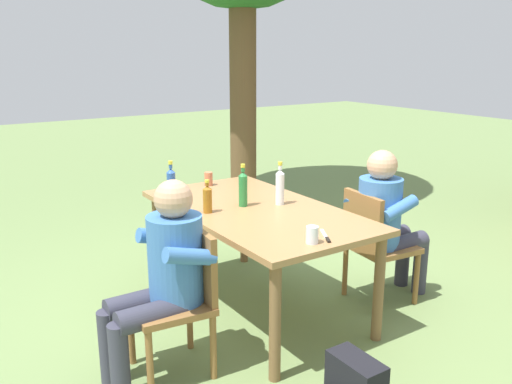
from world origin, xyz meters
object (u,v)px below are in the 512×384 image
at_px(person_in_white_shirt, 386,218).
at_px(person_in_plaid_shirt, 164,271).
at_px(chair_far_right, 374,241).
at_px(bottle_clear, 280,186).
at_px(dining_table, 256,220).
at_px(bottle_amber, 207,199).
at_px(cup_glass, 312,235).
at_px(cup_terracotta, 208,179).
at_px(table_knife, 326,237).
at_px(bottle_green, 243,188).
at_px(chair_near_right, 182,293).
at_px(bottle_blue, 171,185).

xyz_separation_m(person_in_white_shirt, person_in_plaid_shirt, (0.00, -1.81, 0.00)).
bearing_deg(chair_far_right, bottle_clear, -122.97).
distance_m(dining_table, bottle_amber, 0.40).
bearing_deg(person_in_white_shirt, chair_far_right, -94.56).
height_order(cup_glass, cup_terracotta, cup_terracotta).
bearing_deg(table_knife, chair_far_right, 114.07).
bearing_deg(cup_terracotta, cup_glass, -5.94).
relative_size(bottle_amber, bottle_clear, 0.73).
bearing_deg(person_in_plaid_shirt, bottle_amber, 131.73).
xyz_separation_m(person_in_white_shirt, table_knife, (0.34, -0.89, 0.13)).
height_order(cup_glass, table_knife, cup_glass).
bearing_deg(cup_glass, person_in_white_shirt, 110.01).
xyz_separation_m(bottle_green, bottle_clear, (0.11, 0.25, 0.00)).
distance_m(chair_far_right, cup_glass, 1.05).
bearing_deg(cup_terracotta, chair_far_right, 32.78).
bearing_deg(chair_near_right, person_in_white_shirt, 90.27).
height_order(chair_far_right, bottle_amber, bottle_amber).
distance_m(bottle_amber, bottle_clear, 0.55).
distance_m(bottle_amber, table_knife, 0.92).
bearing_deg(bottle_clear, bottle_blue, -127.33).
bearing_deg(person_in_white_shirt, person_in_plaid_shirt, -90.00).
xyz_separation_m(chair_far_right, bottle_blue, (-0.87, -1.23, 0.43)).
bearing_deg(cup_terracotta, person_in_white_shirt, 36.17).
height_order(bottle_amber, cup_glass, bottle_amber).
xyz_separation_m(dining_table, cup_glass, (0.78, -0.12, 0.14)).
distance_m(person_in_plaid_shirt, cup_glass, 0.88).
xyz_separation_m(person_in_plaid_shirt, bottle_green, (-0.50, 0.86, 0.26)).
relative_size(person_in_white_shirt, bottle_green, 3.79).
relative_size(dining_table, cup_terracotta, 16.16).
bearing_deg(cup_glass, chair_far_right, 112.62).
distance_m(person_in_white_shirt, bottle_amber, 1.36).
xyz_separation_m(bottle_clear, cup_terracotta, (-0.79, -0.16, -0.08)).
bearing_deg(cup_glass, bottle_amber, -166.19).
bearing_deg(person_in_plaid_shirt, bottle_blue, 151.98).
bearing_deg(bottle_green, cup_terracotta, 172.69).
xyz_separation_m(dining_table, bottle_blue, (-0.47, -0.44, 0.22)).
relative_size(chair_far_right, table_knife, 3.95).
bearing_deg(chair_near_right, bottle_blue, 157.97).
bearing_deg(person_in_white_shirt, bottle_blue, -123.29).
xyz_separation_m(person_in_plaid_shirt, bottle_amber, (-0.50, 0.57, 0.22)).
relative_size(bottle_amber, table_knife, 1.06).
xyz_separation_m(bottle_clear, cup_glass, (0.77, -0.32, -0.09)).
relative_size(chair_near_right, bottle_blue, 2.77).
height_order(chair_near_right, bottle_clear, bottle_clear).
distance_m(person_in_white_shirt, bottle_clear, 0.85).
relative_size(chair_far_right, chair_near_right, 1.00).
distance_m(dining_table, chair_far_right, 0.91).
relative_size(dining_table, bottle_amber, 7.75).
relative_size(chair_near_right, person_in_plaid_shirt, 0.74).
bearing_deg(bottle_blue, bottle_green, 45.90).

